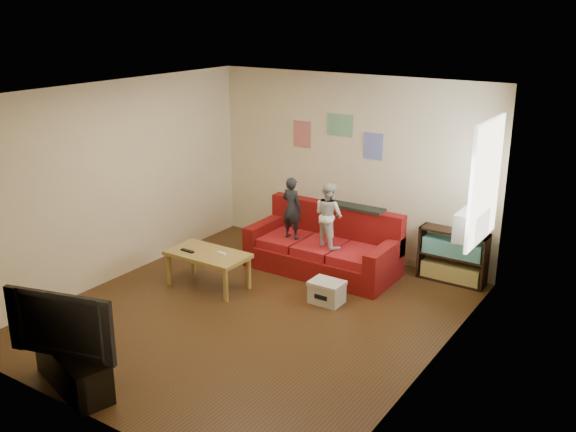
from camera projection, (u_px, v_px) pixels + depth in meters
The scene contains 17 objects.
room_shell at pixel (250, 209), 7.47m from camera, with size 4.52×5.02×2.72m.
sofa at pixel (325, 249), 9.13m from camera, with size 2.11×0.97×0.93m.
child_a at pixel (292, 208), 9.05m from camera, with size 0.33×0.21×0.90m, color black.
child_b at pixel (329, 215), 8.74m from camera, with size 0.44×0.34×0.91m, color silver.
coffee_table at pixel (208, 257), 8.54m from camera, with size 1.09×0.60×0.49m.
remote at pixel (187, 251), 8.55m from camera, with size 0.21×0.05×0.02m, color black.
game_controller at pixel (222, 253), 8.45m from camera, with size 0.14×0.04×0.03m, color white.
bookshelf at pixel (452, 259), 8.73m from camera, with size 0.92×0.28×0.74m.
window at pixel (485, 182), 7.54m from camera, with size 0.04×1.08×1.48m, color white.
ac_unit at pixel (471, 225), 7.77m from camera, with size 0.28×0.55×0.35m, color #B7B2A3.
artwork_left at pixel (302, 134), 9.76m from camera, with size 0.30×0.01×0.40m, color #D87266.
artwork_center at pixel (340, 125), 9.36m from camera, with size 0.42×0.01×0.32m, color #72B27F.
artwork_right at pixel (373, 146), 9.16m from camera, with size 0.30×0.01×0.38m, color #727FCC.
file_box at pixel (327, 292), 8.15m from camera, with size 0.42×0.32×0.29m.
tv_stand at pixel (73, 369), 6.32m from camera, with size 1.08×0.36×0.40m, color black.
television at pixel (67, 320), 6.15m from camera, with size 1.16×0.15×0.67m, color black.
tissue at pixel (355, 284), 8.60m from camera, with size 0.11×0.11×0.11m, color white.
Camera 1 is at (4.27, -5.72, 3.61)m, focal length 40.00 mm.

